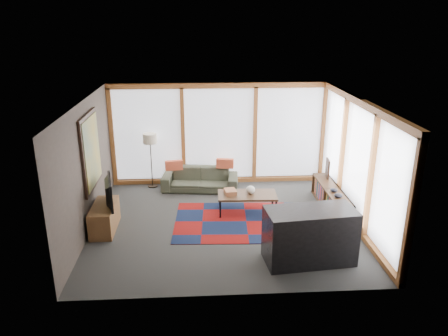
{
  "coord_description": "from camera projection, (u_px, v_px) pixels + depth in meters",
  "views": [
    {
      "loc": [
        -0.53,
        -8.29,
        4.15
      ],
      "look_at": [
        0.0,
        0.4,
        1.1
      ],
      "focal_mm": 35.0,
      "sensor_mm": 36.0,
      "label": 1
    }
  ],
  "objects": [
    {
      "name": "sofa",
      "position": [
        200.0,
        179.0,
        10.93
      ],
      "size": [
        1.95,
        0.95,
        0.55
      ],
      "primitive_type": "imported",
      "rotation": [
        0.0,
        0.0,
        -0.12
      ],
      "color": "#353A2B",
      "rests_on": "ground"
    },
    {
      "name": "bookshelf",
      "position": [
        331.0,
        199.0,
        9.81
      ],
      "size": [
        0.37,
        2.03,
        0.51
      ],
      "primitive_type": null,
      "color": "black",
      "rests_on": "ground"
    },
    {
      "name": "floor_lamp",
      "position": [
        151.0,
        161.0,
        10.97
      ],
      "size": [
        0.35,
        0.35,
        1.4
      ],
      "primitive_type": null,
      "color": "black",
      "rests_on": "ground"
    },
    {
      "name": "television",
      "position": [
        105.0,
        192.0,
        8.72
      ],
      "size": [
        0.33,
        0.97,
        0.56
      ],
      "primitive_type": "imported",
      "rotation": [
        0.0,
        0.0,
        1.79
      ],
      "color": "black",
      "rests_on": "tv_console"
    },
    {
      "name": "tv_console",
      "position": [
        104.0,
        218.0,
        8.87
      ],
      "size": [
        0.45,
        1.07,
        0.54
      ],
      "primitive_type": "cube",
      "color": "brown",
      "rests_on": "ground"
    },
    {
      "name": "vase",
      "position": [
        251.0,
        190.0,
        9.63
      ],
      "size": [
        0.24,
        0.24,
        0.18
      ],
      "primitive_type": "ellipsoid",
      "rotation": [
        0.0,
        0.0,
        -0.19
      ],
      "color": "beige",
      "rests_on": "coffee_table"
    },
    {
      "name": "shelf_picture",
      "position": [
        327.0,
        168.0,
        10.32
      ],
      "size": [
        0.08,
        0.34,
        0.44
      ],
      "primitive_type": "cube",
      "rotation": [
        0.0,
        0.0,
        -0.12
      ],
      "color": "black",
      "rests_on": "bookshelf"
    },
    {
      "name": "rug",
      "position": [
        246.0,
        221.0,
        9.29
      ],
      "size": [
        3.11,
        2.09,
        0.01
      ],
      "primitive_type": "cube",
      "rotation": [
        0.0,
        0.0,
        -0.05
      ],
      "color": "maroon",
      "rests_on": "ground"
    },
    {
      "name": "book_stack",
      "position": [
        230.0,
        192.0,
        9.61
      ],
      "size": [
        0.28,
        0.33,
        0.1
      ],
      "primitive_type": "cube",
      "rotation": [
        0.0,
        0.0,
        0.15
      ],
      "color": "brown",
      "rests_on": "coffee_table"
    },
    {
      "name": "ground",
      "position": [
        225.0,
        223.0,
        9.22
      ],
      "size": [
        5.5,
        5.5,
        0.0
      ],
      "primitive_type": "plane",
      "color": "#2C2C2A",
      "rests_on": "ground"
    },
    {
      "name": "bowl_b",
      "position": [
        334.0,
        190.0,
        9.52
      ],
      "size": [
        0.19,
        0.19,
        0.08
      ],
      "primitive_type": "ellipsoid",
      "rotation": [
        0.0,
        0.0,
        0.17
      ],
      "color": "black",
      "rests_on": "bookshelf"
    },
    {
      "name": "pillow_left",
      "position": [
        174.0,
        165.0,
        10.74
      ],
      "size": [
        0.45,
        0.2,
        0.24
      ],
      "primitive_type": "cube",
      "rotation": [
        0.0,
        0.0,
        0.17
      ],
      "color": "#C54D2E",
      "rests_on": "sofa"
    },
    {
      "name": "pillow_right",
      "position": [
        225.0,
        163.0,
        10.87
      ],
      "size": [
        0.45,
        0.21,
        0.24
      ],
      "primitive_type": "cube",
      "rotation": [
        0.0,
        0.0,
        -0.18
      ],
      "color": "#C54D2E",
      "rests_on": "sofa"
    },
    {
      "name": "coffee_table",
      "position": [
        247.0,
        203.0,
        9.68
      ],
      "size": [
        1.31,
        0.69,
        0.43
      ],
      "primitive_type": null,
      "rotation": [
        0.0,
        0.0,
        -0.04
      ],
      "color": "black",
      "rests_on": "ground"
    },
    {
      "name": "bar_counter",
      "position": [
        310.0,
        236.0,
        7.67
      ],
      "size": [
        1.62,
        0.89,
        0.99
      ],
      "primitive_type": "cube",
      "rotation": [
        0.0,
        0.0,
        0.11
      ],
      "color": "black",
      "rests_on": "ground"
    },
    {
      "name": "bowl_a",
      "position": [
        338.0,
        195.0,
        9.23
      ],
      "size": [
        0.22,
        0.22,
        0.09
      ],
      "primitive_type": "ellipsoid",
      "rotation": [
        0.0,
        0.0,
        -0.25
      ],
      "color": "black",
      "rests_on": "bookshelf"
    },
    {
      "name": "room_envelope",
      "position": [
        247.0,
        145.0,
        9.26
      ],
      "size": [
        5.52,
        5.02,
        2.62
      ],
      "color": "#3B322D",
      "rests_on": "ground"
    }
  ]
}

